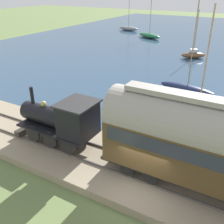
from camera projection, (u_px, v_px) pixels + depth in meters
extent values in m
plane|color=#607542|center=(140.00, 194.00, 13.23)|extent=(200.00, 200.00, 0.00)
cube|color=gray|center=(149.00, 177.00, 14.03)|extent=(5.39, 56.00, 0.48)
cube|color=#4C4742|center=(143.00, 182.00, 13.25)|extent=(0.07, 54.88, 0.12)
cube|color=#4C4742|center=(155.00, 164.00, 14.54)|extent=(0.07, 54.88, 0.12)
cylinder|color=black|center=(68.00, 146.00, 15.13)|extent=(0.12, 1.07, 1.07)
cylinder|color=black|center=(84.00, 133.00, 16.42)|extent=(0.12, 1.07, 1.07)
cylinder|color=black|center=(50.00, 140.00, 15.74)|extent=(0.12, 1.07, 1.07)
cylinder|color=black|center=(67.00, 128.00, 17.03)|extent=(0.12, 1.07, 1.07)
cylinder|color=black|center=(33.00, 134.00, 16.36)|extent=(0.12, 1.07, 1.07)
cylinder|color=black|center=(51.00, 123.00, 17.64)|extent=(0.12, 1.07, 1.07)
cube|color=black|center=(58.00, 127.00, 16.20)|extent=(2.15, 4.98, 0.12)
cylinder|color=black|center=(45.00, 114.00, 16.36)|extent=(1.19, 2.99, 1.19)
cylinder|color=black|center=(27.00, 109.00, 17.04)|extent=(1.13, 0.08, 1.13)
cylinder|color=black|center=(32.00, 95.00, 16.26)|extent=(0.22, 0.22, 1.06)
sphere|color=tan|center=(43.00, 104.00, 16.03)|extent=(0.36, 0.36, 0.36)
cube|color=black|center=(78.00, 119.00, 15.04)|extent=(2.05, 1.74, 1.89)
cube|color=#282828|center=(77.00, 103.00, 14.60)|extent=(2.25, 1.98, 0.10)
cube|color=#2D2823|center=(28.00, 128.00, 17.77)|extent=(1.95, 0.44, 0.32)
cylinder|color=black|center=(150.00, 177.00, 12.92)|extent=(0.12, 0.76, 0.76)
cylinder|color=black|center=(161.00, 159.00, 14.21)|extent=(0.12, 0.76, 0.76)
cylinder|color=black|center=(127.00, 169.00, 13.47)|extent=(0.12, 0.76, 0.76)
cylinder|color=black|center=(140.00, 153.00, 14.76)|extent=(0.12, 0.76, 0.76)
cube|color=black|center=(200.00, 177.00, 12.44)|extent=(2.08, 9.88, 0.16)
cube|color=#4C381E|center=(205.00, 154.00, 11.85)|extent=(2.31, 9.48, 2.52)
cube|color=#2D333D|center=(206.00, 146.00, 11.66)|extent=(2.34, 8.89, 0.70)
cylinder|color=gray|center=(209.00, 130.00, 11.30)|extent=(2.42, 9.48, 2.42)
cube|color=gray|center=(214.00, 102.00, 10.72)|extent=(0.81, 7.90, 0.24)
ellipsoid|color=#B72D23|center=(196.00, 126.00, 18.55)|extent=(2.90, 5.74, 1.00)
cylinder|color=#9E8460|center=(205.00, 67.00, 16.68)|extent=(0.10, 0.10, 7.57)
cube|color=silver|center=(197.00, 117.00, 18.24)|extent=(1.16, 1.83, 0.45)
ellipsoid|color=brown|center=(193.00, 55.00, 37.52)|extent=(2.64, 3.50, 0.85)
cylinder|color=#9E8460|center=(196.00, 31.00, 36.08)|extent=(0.10, 0.10, 5.73)
cube|color=silver|center=(194.00, 51.00, 37.23)|extent=(1.09, 1.22, 0.45)
ellipsoid|color=#192347|center=(187.00, 89.00, 25.31)|extent=(2.20, 5.89, 0.85)
cylinder|color=#9E8460|center=(193.00, 45.00, 23.46)|extent=(0.10, 0.10, 7.59)
ellipsoid|color=gray|center=(129.00, 28.00, 60.16)|extent=(2.08, 5.10, 0.95)
cylinder|color=#9E8460|center=(129.00, 8.00, 58.23)|extent=(0.10, 0.10, 7.89)
ellipsoid|color=#236B42|center=(149.00, 35.00, 51.84)|extent=(3.95, 5.86, 0.92)
cylinder|color=#9E8460|center=(151.00, 12.00, 49.97)|extent=(0.10, 0.10, 7.64)
ellipsoid|color=beige|center=(115.00, 105.00, 22.30)|extent=(1.14, 1.95, 0.52)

